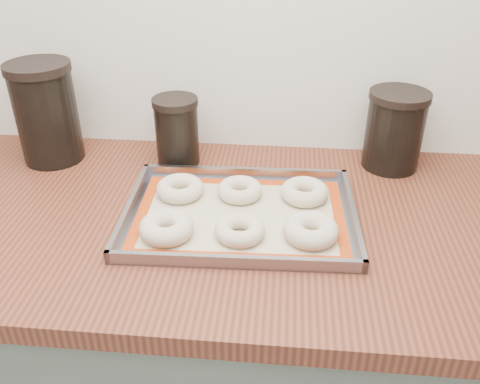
# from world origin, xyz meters

# --- Properties ---
(cabinet) EXTENTS (3.00, 0.65, 0.86)m
(cabinet) POSITION_xyz_m (0.00, 1.68, 0.43)
(cabinet) COLOR slate
(cabinet) RESTS_ON floor
(countertop) EXTENTS (3.06, 0.68, 0.04)m
(countertop) POSITION_xyz_m (0.00, 1.68, 0.88)
(countertop) COLOR brown
(countertop) RESTS_ON cabinet
(baking_tray) EXTENTS (0.47, 0.35, 0.03)m
(baking_tray) POSITION_xyz_m (0.06, 1.66, 0.91)
(baking_tray) COLOR gray
(baking_tray) RESTS_ON countertop
(baking_mat) EXTENTS (0.43, 0.30, 0.00)m
(baking_mat) POSITION_xyz_m (0.06, 1.66, 0.90)
(baking_mat) COLOR #C6B793
(baking_mat) RESTS_ON baking_tray
(bagel_front_left) EXTENTS (0.13, 0.13, 0.04)m
(bagel_front_left) POSITION_xyz_m (-0.07, 1.58, 0.92)
(bagel_front_left) COLOR beige
(bagel_front_left) RESTS_ON baking_mat
(bagel_front_mid) EXTENTS (0.10, 0.10, 0.03)m
(bagel_front_mid) POSITION_xyz_m (0.07, 1.59, 0.92)
(bagel_front_mid) COLOR beige
(bagel_front_mid) RESTS_ON baking_mat
(bagel_front_right) EXTENTS (0.13, 0.13, 0.04)m
(bagel_front_right) POSITION_xyz_m (0.20, 1.60, 0.92)
(bagel_front_right) COLOR beige
(bagel_front_right) RESTS_ON baking_mat
(bagel_back_left) EXTENTS (0.11, 0.11, 0.03)m
(bagel_back_left) POSITION_xyz_m (-0.07, 1.73, 0.92)
(bagel_back_left) COLOR beige
(bagel_back_left) RESTS_ON baking_mat
(bagel_back_mid) EXTENTS (0.11, 0.11, 0.03)m
(bagel_back_mid) POSITION_xyz_m (0.05, 1.74, 0.92)
(bagel_back_mid) COLOR beige
(bagel_back_mid) RESTS_ON baking_mat
(bagel_back_right) EXTENTS (0.12, 0.12, 0.03)m
(bagel_back_right) POSITION_xyz_m (0.19, 1.74, 0.92)
(bagel_back_right) COLOR beige
(bagel_back_right) RESTS_ON baking_mat
(canister_left) EXTENTS (0.15, 0.15, 0.24)m
(canister_left) POSITION_xyz_m (-0.42, 1.88, 1.02)
(canister_left) COLOR black
(canister_left) RESTS_ON countertop
(canister_mid) EXTENTS (0.11, 0.11, 0.16)m
(canister_mid) POSITION_xyz_m (-0.11, 1.89, 0.98)
(canister_mid) COLOR black
(canister_mid) RESTS_ON countertop
(canister_right) EXTENTS (0.14, 0.14, 0.18)m
(canister_right) POSITION_xyz_m (0.40, 1.92, 0.99)
(canister_right) COLOR black
(canister_right) RESTS_ON countertop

